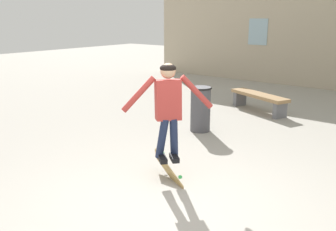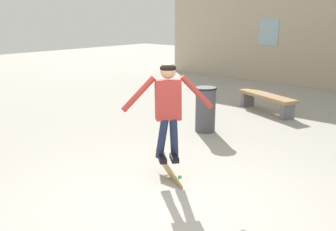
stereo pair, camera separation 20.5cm
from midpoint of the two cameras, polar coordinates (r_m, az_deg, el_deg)
The scene contains 5 objects.
ground_plane at distance 4.77m, azimuth 1.30°, elevation -13.88°, with size 40.00×40.00×0.00m, color #A39E93.
park_bench at distance 9.47m, azimuth 15.39°, elevation 2.39°, with size 1.71×1.03×0.44m.
trash_bin at distance 7.63m, azimuth 6.49°, elevation 1.08°, with size 0.44×0.44×0.92m.
skater at distance 5.12m, azimuth 1.15°, elevation 1.76°, with size 0.89×1.03×1.38m.
skateboard_flipping at distance 5.51m, azimuth 1.26°, elevation -8.44°, with size 0.78×0.38×0.49m.
Camera 2 is at (2.74, -3.16, 2.30)m, focal length 40.00 mm.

